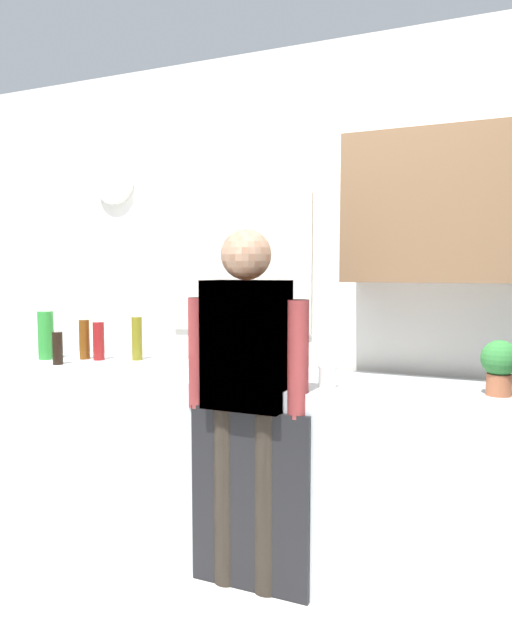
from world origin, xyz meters
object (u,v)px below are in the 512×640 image
bottle_dark_sauce (58,348)px  person_guest (246,379)px  bottle_amber_beer (84,339)px  potted_plant (499,364)px  bottle_red_vinegar (99,341)px  bottle_clear_soda (46,335)px  person_at_sink (246,379)px  bottle_green_wine (262,343)px  cup_white_mug (328,377)px  bottle_olive_oil (137,338)px

bottle_dark_sauce → person_guest: bearing=-7.6°
bottle_amber_beer → potted_plant: (2.23, -0.10, 0.02)m
bottle_red_vinegar → potted_plant: size_ratio=0.96×
bottle_dark_sauce → potted_plant: (2.23, 0.12, 0.04)m
bottle_clear_soda → person_at_sink: size_ratio=0.17×
bottle_clear_soda → bottle_green_wine: size_ratio=0.93×
cup_white_mug → person_guest: 0.36m
bottle_green_wine → bottle_red_vinegar: bearing=-178.9°
bottle_olive_oil → bottle_red_vinegar: bearing=-156.7°
bottle_amber_beer → bottle_green_wine: (1.12, 0.02, 0.03)m
bottle_amber_beer → cup_white_mug: size_ratio=2.42×
bottle_olive_oil → person_guest: person_guest is taller
bottle_dark_sauce → bottle_amber_beer: bottle_amber_beer is taller
bottle_red_vinegar → bottle_amber_beer: bottle_amber_beer is taller
bottle_olive_oil → bottle_dark_sauce: bearing=-134.7°
bottle_amber_beer → person_at_sink: (1.21, -0.38, -0.07)m
bottle_clear_soda → bottle_red_vinegar: size_ratio=1.27×
bottle_red_vinegar → cup_white_mug: bottle_red_vinegar is taller
bottle_olive_oil → bottle_green_wine: (0.81, -0.07, 0.02)m
bottle_dark_sauce → potted_plant: potted_plant is taller
bottle_olive_oil → person_at_sink: bearing=-27.3°
cup_white_mug → potted_plant: (0.69, 0.12, 0.08)m
bottle_clear_soda → bottle_amber_beer: bottle_clear_soda is taller
bottle_red_vinegar → cup_white_mug: size_ratio=2.32×
bottle_amber_beer → bottle_green_wine: bottle_green_wine is taller
bottle_amber_beer → cup_white_mug: bearing=-8.2°
bottle_dark_sauce → cup_white_mug: bottle_dark_sauce is taller
bottle_olive_oil → person_at_sink: person_at_sink is taller
person_at_sink → cup_white_mug: bearing=26.0°
potted_plant → person_guest: (-1.02, -0.28, -0.09)m
potted_plant → bottle_dark_sauce: bearing=-177.0°
bottle_red_vinegar → bottle_olive_oil: (0.20, 0.09, 0.01)m
cup_white_mug → person_at_sink: 0.36m
cup_white_mug → person_at_sink: size_ratio=0.06×
bottle_dark_sauce → person_at_sink: size_ratio=0.11×
bottle_dark_sauce → bottle_amber_beer: (0.00, 0.22, 0.03)m
bottle_clear_soda → bottle_olive_oil: (0.51, 0.18, -0.01)m
bottle_olive_oil → bottle_green_wine: 0.82m
bottle_dark_sauce → bottle_green_wine: size_ratio=0.60×
bottle_red_vinegar → person_guest: person_guest is taller
bottle_dark_sauce → bottle_amber_beer: size_ratio=0.78×
cup_white_mug → potted_plant: potted_plant is taller
bottle_olive_oil → cup_white_mug: bottle_olive_oil is taller
bottle_green_wine → potted_plant: size_ratio=1.30×
bottle_olive_oil → potted_plant: 1.94m
bottle_clear_soda → cup_white_mug: bottle_clear_soda is taller
bottle_clear_soda → cup_white_mug: 1.74m
bottle_green_wine → person_at_sink: size_ratio=0.19×
cup_white_mug → bottle_dark_sauce: bearing=179.8°
bottle_green_wine → person_guest: (0.10, -0.40, -0.11)m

